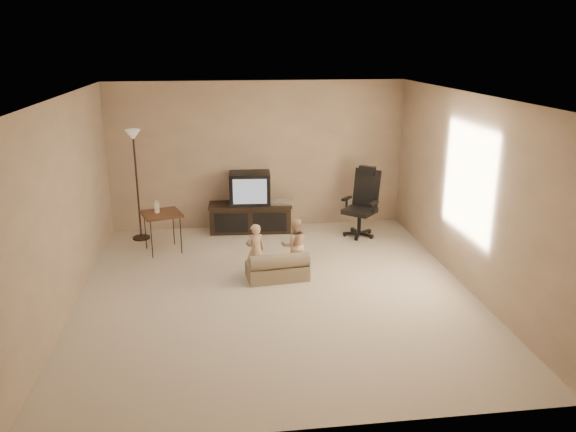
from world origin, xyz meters
The scene contains 9 objects.
floor centered at (0.00, 0.00, 0.00)m, with size 5.50×5.50×0.00m, color beige.
room_shell centered at (0.00, 0.00, 1.52)m, with size 5.50×5.50×5.50m.
tv_stand centered at (-0.16, 2.49, 0.42)m, with size 1.44×0.61×1.02m.
office_chair centered at (1.66, 2.02, 0.41)m, with size 0.75×0.75×1.15m.
side_table centered at (-1.57, 1.68, 0.60)m, with size 0.70×0.70×0.83m.
floor_lamp centered at (-1.98, 2.31, 1.31)m, with size 0.28×0.28×1.80m.
child_sofa centered at (0.07, 0.37, 0.16)m, with size 0.86×0.54×0.40m.
toddler_left centered at (-0.23, 0.52, 0.38)m, with size 0.28×0.20×0.76m, color #DDB28A.
toddler_right centered at (0.33, 0.63, 0.39)m, with size 0.38×0.21×0.78m, color #DDB28A.
Camera 1 is at (-0.71, -6.65, 3.11)m, focal length 35.00 mm.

